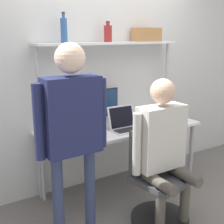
{
  "coord_description": "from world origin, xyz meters",
  "views": [
    {
      "loc": [
        -1.83,
        -2.42,
        1.78
      ],
      "look_at": [
        -0.45,
        -0.19,
        1.11
      ],
      "focal_mm": 50.0,
      "sensor_mm": 36.0,
      "label": 1
    }
  ],
  "objects_px": {
    "bottle_blue": "(64,30)",
    "bottle_red": "(108,33)",
    "cell_phone": "(149,127)",
    "laptop": "(124,123)",
    "monitor": "(97,106)",
    "office_chair": "(157,194)",
    "storage_box": "(146,35)",
    "person_seated": "(163,141)",
    "person_standing": "(72,122)"
  },
  "relations": [
    {
      "from": "bottle_blue",
      "to": "bottle_red",
      "type": "height_order",
      "value": "bottle_blue"
    },
    {
      "from": "cell_phone",
      "to": "laptop",
      "type": "bearing_deg",
      "value": 162.26
    },
    {
      "from": "monitor",
      "to": "bottle_red",
      "type": "height_order",
      "value": "bottle_red"
    },
    {
      "from": "laptop",
      "to": "bottle_red",
      "type": "relative_size",
      "value": 1.49
    },
    {
      "from": "laptop",
      "to": "office_chair",
      "type": "xyz_separation_m",
      "value": [
        -0.02,
        -0.61,
        -0.55
      ]
    },
    {
      "from": "laptop",
      "to": "office_chair",
      "type": "relative_size",
      "value": 0.36
    },
    {
      "from": "laptop",
      "to": "storage_box",
      "type": "relative_size",
      "value": 1.07
    },
    {
      "from": "monitor",
      "to": "bottle_red",
      "type": "bearing_deg",
      "value": 11.25
    },
    {
      "from": "laptop",
      "to": "person_seated",
      "type": "distance_m",
      "value": 0.66
    },
    {
      "from": "bottle_blue",
      "to": "storage_box",
      "type": "xyz_separation_m",
      "value": [
        1.05,
        0.0,
        -0.05
      ]
    },
    {
      "from": "cell_phone",
      "to": "person_seated",
      "type": "bearing_deg",
      "value": -116.5
    },
    {
      "from": "laptop",
      "to": "bottle_blue",
      "type": "bearing_deg",
      "value": 148.31
    },
    {
      "from": "cell_phone",
      "to": "person_standing",
      "type": "distance_m",
      "value": 1.26
    },
    {
      "from": "monitor",
      "to": "person_seated",
      "type": "xyz_separation_m",
      "value": [
        0.16,
        -0.94,
        -0.16
      ]
    },
    {
      "from": "person_standing",
      "to": "monitor",
      "type": "bearing_deg",
      "value": 50.79
    },
    {
      "from": "cell_phone",
      "to": "bottle_blue",
      "type": "relative_size",
      "value": 0.5
    },
    {
      "from": "monitor",
      "to": "bottle_blue",
      "type": "relative_size",
      "value": 1.84
    },
    {
      "from": "person_seated",
      "to": "bottle_blue",
      "type": "relative_size",
      "value": 4.65
    },
    {
      "from": "monitor",
      "to": "bottle_blue",
      "type": "xyz_separation_m",
      "value": [
        -0.35,
        0.03,
        0.82
      ]
    },
    {
      "from": "office_chair",
      "to": "bottle_blue",
      "type": "xyz_separation_m",
      "value": [
        -0.5,
        0.93,
        1.53
      ]
    },
    {
      "from": "monitor",
      "to": "person_seated",
      "type": "height_order",
      "value": "person_seated"
    },
    {
      "from": "office_chair",
      "to": "monitor",
      "type": "bearing_deg",
      "value": 99.83
    },
    {
      "from": "person_seated",
      "to": "person_standing",
      "type": "bearing_deg",
      "value": 172.47
    },
    {
      "from": "bottle_red",
      "to": "office_chair",
      "type": "bearing_deg",
      "value": -90.78
    },
    {
      "from": "person_standing",
      "to": "bottle_red",
      "type": "height_order",
      "value": "bottle_red"
    },
    {
      "from": "cell_phone",
      "to": "person_seated",
      "type": "relative_size",
      "value": 0.11
    },
    {
      "from": "laptop",
      "to": "person_seated",
      "type": "xyz_separation_m",
      "value": [
        -0.01,
        -0.66,
        -0.01
      ]
    },
    {
      "from": "laptop",
      "to": "storage_box",
      "type": "bearing_deg",
      "value": 31.29
    },
    {
      "from": "person_standing",
      "to": "bottle_blue",
      "type": "relative_size",
      "value": 5.72
    },
    {
      "from": "person_seated",
      "to": "bottle_blue",
      "type": "bearing_deg",
      "value": 117.62
    },
    {
      "from": "monitor",
      "to": "laptop",
      "type": "bearing_deg",
      "value": -58.99
    },
    {
      "from": "monitor",
      "to": "person_seated",
      "type": "bearing_deg",
      "value": -80.13
    },
    {
      "from": "office_chair",
      "to": "bottle_red",
      "type": "height_order",
      "value": "bottle_red"
    },
    {
      "from": "person_seated",
      "to": "storage_box",
      "type": "height_order",
      "value": "storage_box"
    },
    {
      "from": "monitor",
      "to": "storage_box",
      "type": "relative_size",
      "value": 1.79
    },
    {
      "from": "office_chair",
      "to": "bottle_blue",
      "type": "distance_m",
      "value": 1.86
    },
    {
      "from": "cell_phone",
      "to": "bottle_red",
      "type": "relative_size",
      "value": 0.68
    },
    {
      "from": "cell_phone",
      "to": "monitor",
      "type": "bearing_deg",
      "value": 140.03
    },
    {
      "from": "monitor",
      "to": "cell_phone",
      "type": "distance_m",
      "value": 0.62
    },
    {
      "from": "cell_phone",
      "to": "bottle_red",
      "type": "distance_m",
      "value": 1.12
    },
    {
      "from": "monitor",
      "to": "storage_box",
      "type": "bearing_deg",
      "value": 2.75
    },
    {
      "from": "office_chair",
      "to": "bottle_red",
      "type": "bearing_deg",
      "value": 89.22
    },
    {
      "from": "office_chair",
      "to": "cell_phone",
      "type": "bearing_deg",
      "value": 61.02
    },
    {
      "from": "bottle_blue",
      "to": "cell_phone",
      "type": "bearing_deg",
      "value": -27.22
    },
    {
      "from": "monitor",
      "to": "laptop",
      "type": "height_order",
      "value": "monitor"
    },
    {
      "from": "laptop",
      "to": "bottle_blue",
      "type": "height_order",
      "value": "bottle_blue"
    },
    {
      "from": "laptop",
      "to": "bottle_red",
      "type": "distance_m",
      "value": 1.0
    },
    {
      "from": "laptop",
      "to": "person_seated",
      "type": "relative_size",
      "value": 0.24
    },
    {
      "from": "person_seated",
      "to": "bottle_red",
      "type": "distance_m",
      "value": 1.36
    },
    {
      "from": "person_standing",
      "to": "storage_box",
      "type": "bearing_deg",
      "value": 32.11
    }
  ]
}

